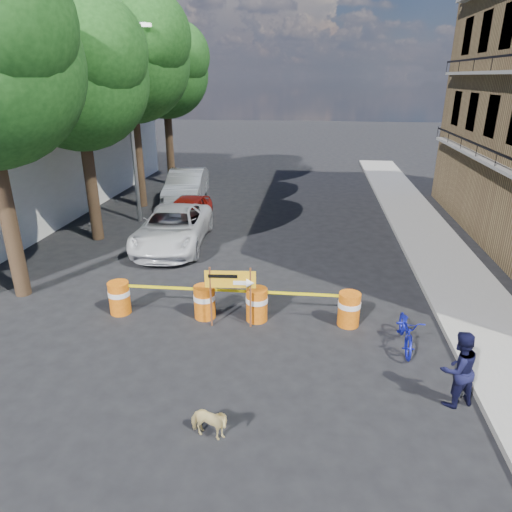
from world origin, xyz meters
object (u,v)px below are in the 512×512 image
(barrel_mid_left, at_px, (205,301))
(sedan_red, at_px, (187,213))
(barrel_mid_right, at_px, (257,304))
(suv_white, at_px, (173,228))
(barrel_far_left, at_px, (119,297))
(sedan_silver, at_px, (186,186))
(dog, at_px, (209,423))
(detour_sign, at_px, (236,284))
(pedestrian, at_px, (458,369))
(bicycle, at_px, (408,315))
(barrel_far_right, at_px, (349,308))

(barrel_mid_left, relative_size, sedan_red, 0.23)
(barrel_mid_right, relative_size, suv_white, 0.17)
(barrel_far_left, height_order, sedan_red, sedan_red)
(barrel_mid_right, distance_m, sedan_silver, 12.76)
(barrel_mid_left, xyz_separation_m, sedan_red, (-2.50, 7.50, 0.19))
(dog, xyz_separation_m, suv_white, (-3.52, 9.59, 0.39))
(barrel_far_left, distance_m, detour_sign, 3.36)
(detour_sign, xyz_separation_m, sedan_red, (-3.43, 7.88, -0.53))
(sedan_red, bearing_deg, barrel_mid_right, -61.59)
(pedestrian, distance_m, dog, 4.82)
(dog, relative_size, suv_white, 0.15)
(detour_sign, height_order, bicycle, bicycle)
(barrel_mid_right, relative_size, sedan_red, 0.23)
(barrel_far_left, height_order, bicycle, bicycle)
(barrel_far_left, xyz_separation_m, barrel_mid_right, (3.73, 0.07, 0.00))
(barrel_far_left, distance_m, suv_white, 5.34)
(detour_sign, xyz_separation_m, pedestrian, (4.70, -2.40, -0.40))
(barrel_mid_right, bearing_deg, detour_sign, -138.72)
(dog, bearing_deg, barrel_mid_right, 7.39)
(pedestrian, relative_size, dog, 2.07)
(sedan_red, distance_m, sedan_silver, 4.40)
(bicycle, bearing_deg, sedan_silver, 127.01)
(barrel_mid_right, bearing_deg, sedan_silver, 113.38)
(barrel_far_left, height_order, pedestrian, pedestrian)
(detour_sign, height_order, sedan_red, detour_sign)
(bicycle, bearing_deg, pedestrian, -71.63)
(pedestrian, distance_m, bicycle, 2.07)
(dog, bearing_deg, sedan_silver, 28.05)
(barrel_mid_right, bearing_deg, bicycle, -12.75)
(barrel_mid_left, height_order, pedestrian, pedestrian)
(barrel_mid_right, relative_size, pedestrian, 0.56)
(sedan_silver, bearing_deg, bicycle, -61.35)
(barrel_far_left, relative_size, detour_sign, 0.55)
(barrel_far_right, distance_m, suv_white, 8.13)
(pedestrian, bearing_deg, barrel_mid_right, -56.72)
(suv_white, bearing_deg, detour_sign, -63.31)
(barrel_mid_left, bearing_deg, detour_sign, -22.40)
(barrel_mid_left, xyz_separation_m, pedestrian, (5.63, -2.79, 0.33))
(suv_white, height_order, sedan_silver, sedan_silver)
(barrel_far_left, height_order, barrel_far_right, same)
(barrel_mid_right, distance_m, barrel_far_right, 2.38)
(pedestrian, height_order, dog, pedestrian)
(barrel_mid_right, height_order, suv_white, suv_white)
(barrel_far_left, distance_m, pedestrian, 8.44)
(barrel_far_right, xyz_separation_m, sedan_silver, (-7.44, 11.67, 0.34))
(barrel_far_left, relative_size, dog, 1.17)
(barrel_mid_left, xyz_separation_m, barrel_mid_right, (1.39, 0.03, 0.00))
(detour_sign, xyz_separation_m, sedan_silver, (-4.60, 12.12, -0.38))
(barrel_far_left, xyz_separation_m, barrel_mid_left, (2.34, 0.04, 0.00))
(barrel_mid_right, bearing_deg, dog, -94.17)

